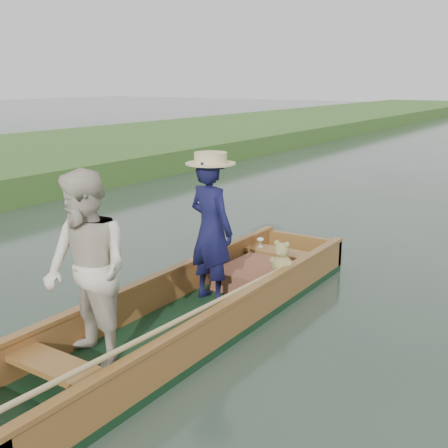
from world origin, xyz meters
The scene contains 2 objects.
ground centered at (0.00, 0.00, 0.00)m, with size 120.00×120.00×0.00m, color #283D30.
punt centered at (-0.08, -0.22, 0.57)m, with size 1.18×5.00×1.73m.
Camera 1 is at (3.15, -4.08, 2.40)m, focal length 45.00 mm.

